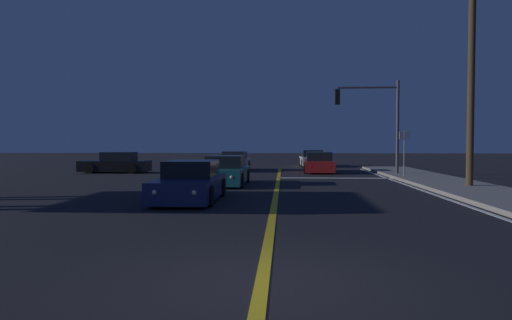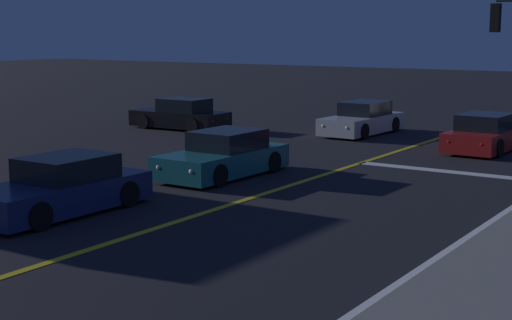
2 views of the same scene
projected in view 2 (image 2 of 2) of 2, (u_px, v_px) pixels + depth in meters
lane_line_center at (190, 217)px, 18.05m from camera, size 0.20×35.66×0.01m
lane_line_edge_right at (437, 258)px, 14.83m from camera, size 0.16×35.66×0.01m
stop_bar at (453, 172)px, 23.77m from camera, size 6.17×0.50×0.01m
car_distant_tail_silver at (362, 120)px, 32.48m from camera, size 1.97×4.58×1.34m
car_far_approaching_navy at (61, 189)px, 18.43m from camera, size 1.98×4.55×1.34m
car_side_waiting_teal at (224, 156)px, 23.13m from camera, size 2.03×4.49×1.34m
car_following_oncoming_black at (181, 116)px, 34.16m from camera, size 4.40×1.91×1.34m
car_parked_curb_red at (487, 134)px, 27.99m from camera, size 2.04×4.56×1.34m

